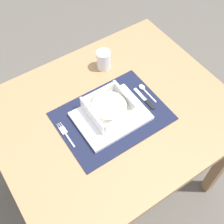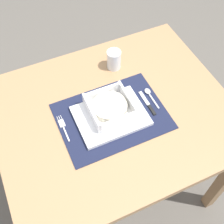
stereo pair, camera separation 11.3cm
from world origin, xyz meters
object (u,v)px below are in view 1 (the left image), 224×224
(spoon, at_px, (144,89))
(fork, at_px, (65,133))
(butter_knife, at_px, (145,100))
(dining_table, at_px, (113,124))
(drinking_glass, at_px, (104,61))
(porridge_bowl, at_px, (110,108))

(spoon, bearing_deg, fork, -174.83)
(spoon, relative_size, butter_knife, 0.86)
(dining_table, relative_size, butter_knife, 7.30)
(drinking_glass, bearing_deg, dining_table, -114.20)
(fork, relative_size, butter_knife, 0.97)
(porridge_bowl, bearing_deg, drinking_glass, 62.28)
(dining_table, relative_size, fork, 7.56)
(dining_table, distance_m, drinking_glass, 0.28)
(spoon, xyz_separation_m, drinking_glass, (-0.07, 0.21, 0.03))
(drinking_glass, bearing_deg, spoon, -72.09)
(dining_table, xyz_separation_m, porridge_bowl, (-0.02, -0.00, 0.14))
(spoon, bearing_deg, porridge_bowl, -168.09)
(spoon, height_order, drinking_glass, drinking_glass)
(dining_table, xyz_separation_m, drinking_glass, (0.10, 0.23, 0.14))
(porridge_bowl, height_order, butter_knife, porridge_bowl)
(butter_knife, distance_m, drinking_glass, 0.26)
(fork, xyz_separation_m, butter_knife, (0.35, -0.04, 0.00))
(dining_table, distance_m, spoon, 0.20)
(dining_table, bearing_deg, butter_knife, -12.04)
(porridge_bowl, bearing_deg, dining_table, 13.72)
(porridge_bowl, xyz_separation_m, drinking_glass, (0.12, 0.23, -0.00))
(spoon, bearing_deg, dining_table, -168.82)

